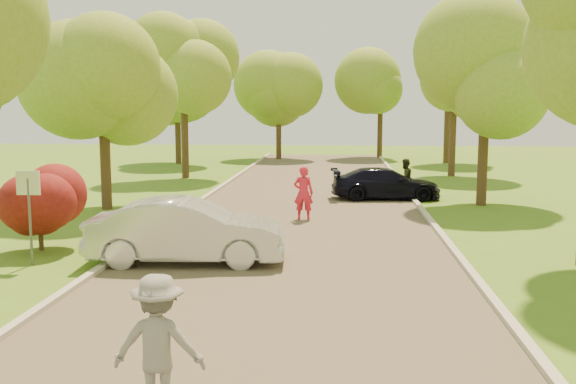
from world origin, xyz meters
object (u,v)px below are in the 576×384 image
(street_sign, at_px, (29,198))
(person_striped, at_px, (303,193))
(skateboarder, at_px, (158,345))
(silver_sedan, at_px, (187,231))
(dark_sedan, at_px, (386,184))
(person_olive, at_px, (405,178))

(street_sign, height_order, person_striped, street_sign)
(skateboarder, bearing_deg, silver_sedan, -80.26)
(silver_sedan, distance_m, person_striped, 6.35)
(street_sign, height_order, dark_sedan, street_sign)
(dark_sedan, xyz_separation_m, person_olive, (0.81, 0.66, 0.16))
(skateboarder, bearing_deg, street_sign, -55.88)
(silver_sedan, bearing_deg, person_olive, -31.94)
(dark_sedan, xyz_separation_m, skateboarder, (-3.82, -18.23, 0.31))
(dark_sedan, relative_size, person_striped, 2.45)
(person_striped, bearing_deg, skateboarder, 90.74)
(silver_sedan, distance_m, person_olive, 12.94)
(dark_sedan, bearing_deg, skateboarder, 163.02)
(skateboarder, distance_m, person_olive, 19.45)
(street_sign, bearing_deg, skateboarder, -54.50)
(person_striped, xyz_separation_m, person_olive, (3.74, 5.52, -0.09))
(street_sign, distance_m, person_olive, 15.33)
(person_striped, bearing_deg, silver_sedan, 72.74)
(skateboarder, relative_size, person_olive, 1.06)
(street_sign, bearing_deg, silver_sedan, 8.28)
(skateboarder, xyz_separation_m, person_striped, (0.89, 13.37, -0.06))
(silver_sedan, relative_size, skateboarder, 2.76)
(street_sign, xyz_separation_m, silver_sedan, (3.50, 0.51, -0.82))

